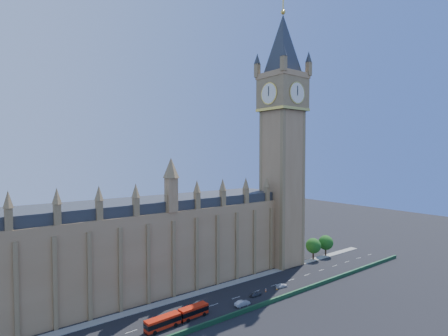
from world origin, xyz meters
TOP-DOWN VIEW (x-y plane):
  - ground at (0.00, 0.00)m, footprint 400.00×400.00m
  - palace_westminster at (-25.00, 22.00)m, footprint 120.00×20.00m
  - elizabeth_tower at (38.00, 13.99)m, footprint 20.59×20.59m
  - bridge_parapet at (0.00, -9.00)m, footprint 160.00×0.60m
  - kerb_north at (0.00, 9.50)m, footprint 160.00×3.00m
  - tree_east_near at (52.22, 10.08)m, footprint 6.00×6.00m
  - tree_east_far at (60.22, 10.08)m, footprint 6.00×6.00m
  - red_bus at (-17.27, -3.23)m, footprint 17.62×3.65m
  - car_grey at (9.39, -2.55)m, footprint 3.96×1.66m
  - car_silver at (2.00, -5.32)m, footprint 4.66×1.79m
  - car_white at (20.52, -2.61)m, footprint 4.22×2.10m
  - cone_a at (14.86, -1.33)m, footprint 0.42×0.42m
  - cone_b at (17.84, -3.08)m, footprint 0.54×0.54m
  - cone_c at (14.00, -2.14)m, footprint 0.43×0.43m
  - cone_d at (20.14, -2.83)m, footprint 0.60×0.60m

SIDE VIEW (x-z plane):
  - ground at x=0.00m, z-range 0.00..0.00m
  - kerb_north at x=0.00m, z-range 0.00..0.16m
  - cone_a at x=14.86m, z-range 0.00..0.62m
  - cone_c at x=14.00m, z-range 0.00..0.63m
  - cone_d at x=20.14m, z-range -0.01..0.76m
  - cone_b at x=17.84m, z-range -0.01..0.78m
  - car_white at x=20.52m, z-range 0.00..1.18m
  - bridge_parapet at x=0.00m, z-range 0.00..1.20m
  - car_grey at x=9.39m, z-range 0.00..1.34m
  - car_silver at x=2.00m, z-range 0.00..1.51m
  - red_bus at x=-17.27m, z-range 0.08..3.05m
  - tree_east_near at x=52.22m, z-range 1.39..9.89m
  - tree_east_far at x=60.22m, z-range 1.39..9.89m
  - palace_westminster at x=-25.00m, z-range -0.14..27.86m
  - elizabeth_tower at x=38.00m, z-range 2.06..107.06m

